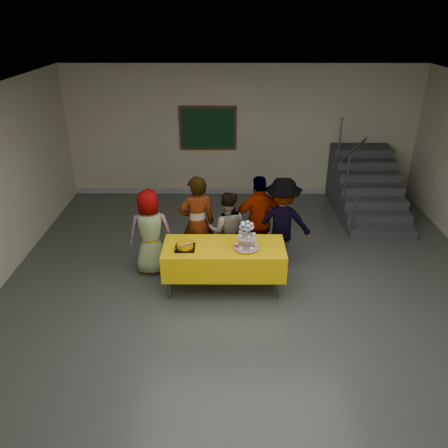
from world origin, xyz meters
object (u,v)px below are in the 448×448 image
(bake_table, at_px, (224,258))
(cupcake_stand, at_px, (246,238))
(schoolchild_e, at_px, (282,223))
(staircase, at_px, (364,188))
(bear_cake, at_px, (185,245))
(schoolchild_d, at_px, (259,221))
(noticeboard, at_px, (208,128))
(schoolchild_b, at_px, (197,224))
(schoolchild_c, at_px, (227,230))
(schoolchild_a, at_px, (150,232))

(bake_table, bearing_deg, cupcake_stand, -13.15)
(schoolchild_e, distance_m, staircase, 3.22)
(bake_table, xyz_separation_m, bear_cake, (-0.59, -0.07, 0.27))
(schoolchild_d, bearing_deg, staircase, -143.82)
(cupcake_stand, xyz_separation_m, noticeboard, (-0.72, 4.06, 0.65))
(schoolchild_b, xyz_separation_m, staircase, (3.54, 2.49, -0.34))
(cupcake_stand, bearing_deg, bear_cake, 179.47)
(schoolchild_b, bearing_deg, bear_cake, 64.63)
(schoolchild_c, bearing_deg, cupcake_stand, 111.33)
(staircase, bearing_deg, schoolchild_b, -144.87)
(schoolchild_a, xyz_separation_m, schoolchild_c, (1.27, 0.17, -0.05))
(schoolchild_d, bearing_deg, schoolchild_b, 0.17)
(schoolchild_e, bearing_deg, schoolchild_d, -3.14)
(schoolchild_d, bearing_deg, cupcake_stand, 66.18)
(schoolchild_b, bearing_deg, bake_table, 110.26)
(schoolchild_d, distance_m, schoolchild_e, 0.37)
(bear_cake, relative_size, schoolchild_c, 0.26)
(bear_cake, bearing_deg, staircase, 41.12)
(schoolchild_d, height_order, noticeboard, noticeboard)
(schoolchild_a, height_order, staircase, staircase)
(cupcake_stand, height_order, schoolchild_c, schoolchild_c)
(noticeboard, bearing_deg, schoolchild_b, -91.18)
(cupcake_stand, relative_size, noticeboard, 0.34)
(schoolchild_b, bearing_deg, schoolchild_d, 173.09)
(bake_table, xyz_separation_m, cupcake_stand, (0.34, -0.08, 0.40))
(schoolchild_a, xyz_separation_m, schoolchild_e, (2.19, 0.22, 0.06))
(schoolchild_b, relative_size, schoolchild_c, 1.21)
(bake_table, distance_m, staircase, 4.41)
(schoolchild_a, bearing_deg, schoolchild_b, -177.89)
(schoolchild_d, relative_size, staircase, 0.67)
(cupcake_stand, height_order, bear_cake, cupcake_stand)
(schoolchild_e, bearing_deg, cupcake_stand, 55.69)
(schoolchild_c, bearing_deg, noticeboard, -81.54)
(bake_table, relative_size, schoolchild_c, 1.37)
(schoolchild_c, bearing_deg, staircase, -140.17)
(schoolchild_b, relative_size, schoolchild_d, 1.03)
(schoolchild_d, xyz_separation_m, noticeboard, (-0.98, 3.19, 0.79))
(schoolchild_a, relative_size, noticeboard, 1.13)
(cupcake_stand, xyz_separation_m, bear_cake, (-0.93, 0.01, -0.12))
(schoolchild_b, bearing_deg, staircase, -159.14)
(bake_table, relative_size, schoolchild_e, 1.18)
(schoolchild_c, relative_size, schoolchild_d, 0.85)
(bear_cake, height_order, schoolchild_d, schoolchild_d)
(cupcake_stand, distance_m, schoolchild_e, 1.05)
(schoolchild_e, xyz_separation_m, staircase, (2.12, 2.40, -0.31))
(bake_table, xyz_separation_m, staircase, (3.09, 3.14, -0.07))
(schoolchild_b, height_order, schoolchild_d, schoolchild_b)
(schoolchild_d, bearing_deg, schoolchild_c, 2.49)
(cupcake_stand, bearing_deg, schoolchild_c, 110.35)
(staircase, bearing_deg, schoolchild_c, -141.15)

